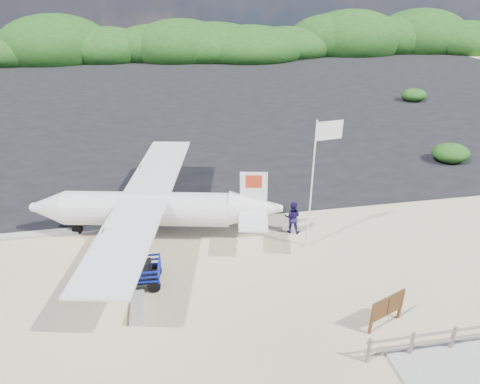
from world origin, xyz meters
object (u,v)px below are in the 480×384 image
object	(u,v)px
crew_a	(254,205)
aircraft_large	(392,111)
baggage_cart	(133,285)
flagpole	(307,246)
crew_c	(247,207)
signboard	(384,325)
crew_b	(292,217)

from	to	relation	value
crew_a	aircraft_large	world-z (taller)	aircraft_large
baggage_cart	flagpole	bearing A→B (deg)	14.06
crew_a	crew_c	bearing A→B (deg)	14.35
flagpole	crew_a	bearing A→B (deg)	125.41
crew_a	aircraft_large	bearing A→B (deg)	-113.50
baggage_cart	flagpole	size ratio (longest dim) A/B	0.41
flagpole	signboard	world-z (taller)	flagpole
baggage_cart	crew_b	xyz separation A→B (m)	(7.56, 2.80, 0.83)
flagpole	crew_b	size ratio (longest dim) A/B	3.67
crew_a	aircraft_large	size ratio (longest dim) A/B	0.12
crew_c	crew_a	bearing A→B (deg)	-178.44
signboard	crew_c	bearing A→B (deg)	91.95
crew_c	aircraft_large	world-z (taller)	aircraft_large
crew_a	crew_c	size ratio (longest dim) A/B	1.14
baggage_cart	crew_a	distance (m)	7.36
baggage_cart	crew_c	size ratio (longest dim) A/B	1.63
baggage_cart	flagpole	xyz separation A→B (m)	(7.91, 1.48, 0.00)
crew_a	aircraft_large	xyz separation A→B (m)	(16.82, 17.31, -0.88)
baggage_cart	crew_a	bearing A→B (deg)	38.76
baggage_cart	crew_c	xyz separation A→B (m)	(5.61, 4.26, 0.77)
crew_c	aircraft_large	size ratio (longest dim) A/B	0.11
crew_a	baggage_cart	bearing A→B (deg)	55.97
baggage_cart	signboard	world-z (taller)	signboard
crew_c	baggage_cart	bearing A→B (deg)	45.08
crew_c	signboard	bearing A→B (deg)	120.72
crew_c	flagpole	bearing A→B (deg)	137.45
baggage_cart	crew_b	size ratio (longest dim) A/B	1.52
flagpole	crew_b	world-z (taller)	flagpole
crew_a	crew_b	world-z (taller)	crew_a
flagpole	aircraft_large	world-z (taller)	flagpole
baggage_cart	signboard	size ratio (longest dim) A/B	1.51
aircraft_large	crew_c	bearing A→B (deg)	56.92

